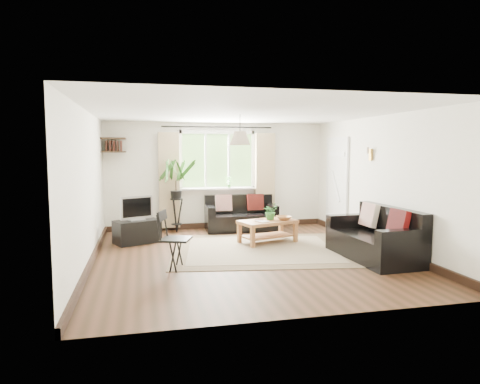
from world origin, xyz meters
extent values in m
plane|color=#311F10|center=(0.00, 0.00, 0.00)|extent=(5.50, 5.50, 0.00)
plane|color=white|center=(0.00, 0.00, 2.40)|extent=(5.50, 5.50, 0.00)
cube|color=white|center=(0.00, 2.75, 1.20)|extent=(5.00, 0.02, 2.40)
cube|color=white|center=(0.00, -2.75, 1.20)|extent=(5.00, 0.02, 2.40)
cube|color=white|center=(-2.50, 0.00, 1.20)|extent=(0.02, 5.50, 2.40)
cube|color=white|center=(2.50, 0.00, 1.20)|extent=(0.02, 5.50, 2.40)
cube|color=#BAAE90|center=(0.38, 0.39, 0.01)|extent=(3.49, 3.12, 0.02)
cube|color=silver|center=(2.47, 1.70, 1.00)|extent=(0.06, 0.96, 2.06)
imported|color=#2C692A|center=(0.74, 0.97, 0.61)|extent=(0.39, 0.37, 0.33)
imported|color=#A06737|center=(0.99, 0.90, 0.48)|extent=(0.30, 0.30, 0.07)
imported|color=silver|center=(0.43, 0.72, 0.45)|extent=(0.26, 0.29, 0.02)
imported|color=#572A22|center=(0.42, 0.95, 0.45)|extent=(0.22, 0.26, 0.02)
cube|color=black|center=(-1.79, 1.45, 0.22)|extent=(0.94, 0.76, 0.44)
imported|color=#2D6023|center=(0.25, 2.63, 1.06)|extent=(0.14, 0.10, 0.27)
camera|label=1|loc=(-1.66, -6.90, 1.79)|focal=32.00mm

